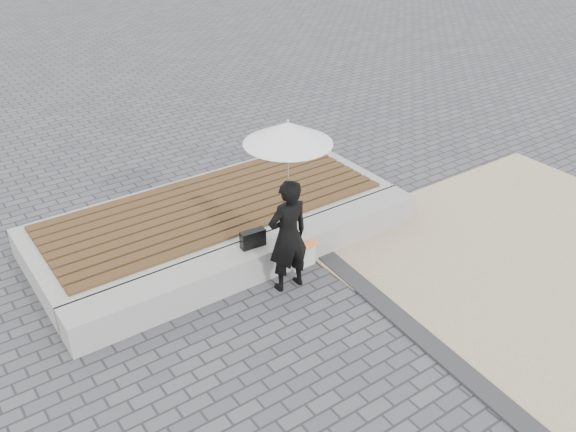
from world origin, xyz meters
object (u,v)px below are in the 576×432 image
object	(u,v)px
parasol	(288,133)
woman	(288,236)
canvas_tote	(302,254)
seating_ledge	(260,258)
handbag	(253,239)

from	to	relation	value
parasol	woman	bearing A→B (deg)	0.00
parasol	canvas_tote	size ratio (longest dim) A/B	3.54
seating_ledge	handbag	bearing A→B (deg)	168.58
woman	canvas_tote	bearing A→B (deg)	-145.32
canvas_tote	parasol	bearing A→B (deg)	-149.42
canvas_tote	handbag	bearing A→B (deg)	157.06
woman	canvas_tote	world-z (taller)	woman
parasol	canvas_tote	world-z (taller)	parasol
seating_ledge	parasol	bearing A→B (deg)	-77.64
handbag	seating_ledge	bearing A→B (deg)	-6.41
woman	parasol	distance (m)	1.30
parasol	canvas_tote	bearing A→B (deg)	32.67
woman	seating_ledge	bearing A→B (deg)	-75.64
handbag	woman	bearing A→B (deg)	-63.14
woman	canvas_tote	xyz separation A→B (m)	(0.40, 0.26, -0.55)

